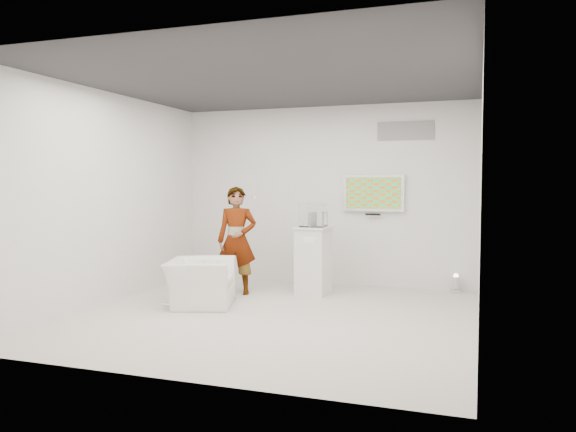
% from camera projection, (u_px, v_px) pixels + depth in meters
% --- Properties ---
extents(room, '(5.01, 5.01, 3.00)m').
position_uv_depth(room, '(273.00, 200.00, 7.13)').
color(room, beige).
rests_on(room, ground).
extents(tv, '(1.00, 0.08, 0.60)m').
position_uv_depth(tv, '(374.00, 193.00, 9.17)').
color(tv, silver).
rests_on(tv, room).
extents(logo_decal, '(0.90, 0.02, 0.30)m').
position_uv_depth(logo_decal, '(406.00, 131.00, 8.99)').
color(logo_decal, slate).
rests_on(logo_decal, room).
extents(person, '(0.69, 0.55, 1.66)m').
position_uv_depth(person, '(237.00, 240.00, 8.63)').
color(person, silver).
rests_on(person, room).
extents(armchair, '(1.12, 1.20, 0.64)m').
position_uv_depth(armchair, '(200.00, 282.00, 7.84)').
color(armchair, silver).
rests_on(armchair, room).
extents(pedestal, '(0.56, 0.56, 1.04)m').
position_uv_depth(pedestal, '(313.00, 261.00, 8.61)').
color(pedestal, silver).
rests_on(pedestal, room).
extents(floor_uplight, '(0.19, 0.19, 0.29)m').
position_uv_depth(floor_uplight, '(456.00, 284.00, 8.74)').
color(floor_uplight, silver).
rests_on(floor_uplight, room).
extents(vitrine, '(0.36, 0.36, 0.35)m').
position_uv_depth(vitrine, '(313.00, 215.00, 8.57)').
color(vitrine, silver).
rests_on(vitrine, pedestal).
extents(console, '(0.12, 0.17, 0.23)m').
position_uv_depth(console, '(313.00, 219.00, 8.57)').
color(console, silver).
rests_on(console, pedestal).
extents(wii_remote, '(0.10, 0.14, 0.04)m').
position_uv_depth(wii_remote, '(254.00, 197.00, 8.73)').
color(wii_remote, silver).
rests_on(wii_remote, person).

